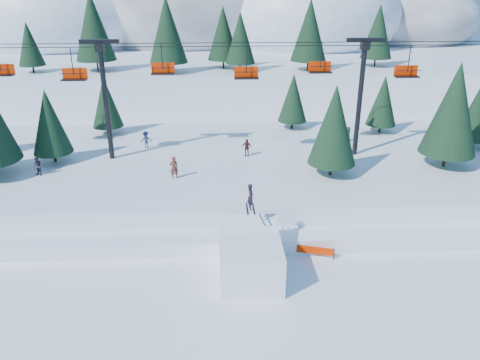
{
  "coord_description": "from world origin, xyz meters",
  "views": [
    {
      "loc": [
        0.51,
        -21.89,
        17.02
      ],
      "look_at": [
        1.89,
        6.0,
        5.2
      ],
      "focal_mm": 35.0,
      "sensor_mm": 36.0,
      "label": 1
    }
  ],
  "objects_px": {
    "chairlift": "(226,81)",
    "banner_far": "(376,236)",
    "banner_near": "(313,250)",
    "jump_kicker": "(250,257)"
  },
  "relations": [
    {
      "from": "jump_kicker",
      "to": "banner_near",
      "type": "relative_size",
      "value": 2.06
    },
    {
      "from": "banner_near",
      "to": "jump_kicker",
      "type": "bearing_deg",
      "value": -155.7
    },
    {
      "from": "chairlift",
      "to": "banner_far",
      "type": "xyz_separation_m",
      "value": [
        10.26,
        -11.69,
        -8.78
      ]
    },
    {
      "from": "chairlift",
      "to": "banner_near",
      "type": "relative_size",
      "value": 16.69
    },
    {
      "from": "banner_near",
      "to": "chairlift",
      "type": "bearing_deg",
      "value": 112.25
    },
    {
      "from": "jump_kicker",
      "to": "banner_far",
      "type": "relative_size",
      "value": 2.05
    },
    {
      "from": "banner_far",
      "to": "jump_kicker",
      "type": "bearing_deg",
      "value": -158.55
    },
    {
      "from": "banner_far",
      "to": "chairlift",
      "type": "bearing_deg",
      "value": 131.27
    },
    {
      "from": "chairlift",
      "to": "banner_far",
      "type": "height_order",
      "value": "chairlift"
    },
    {
      "from": "chairlift",
      "to": "jump_kicker",
      "type": "bearing_deg",
      "value": -85.85
    }
  ]
}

